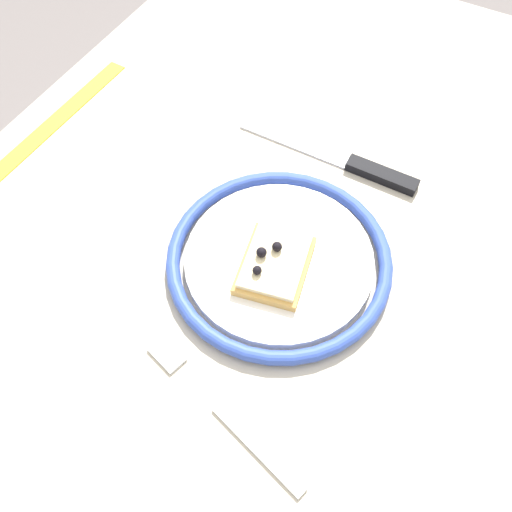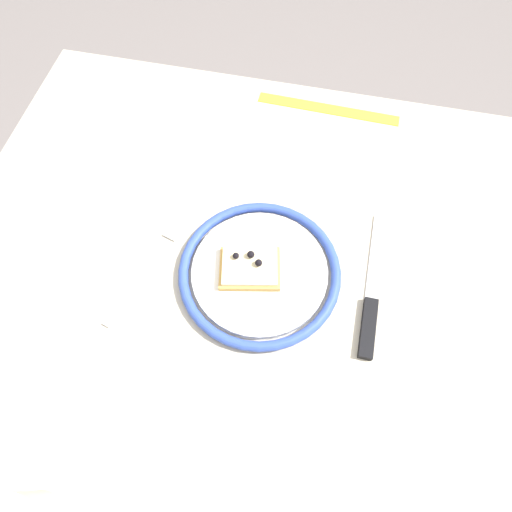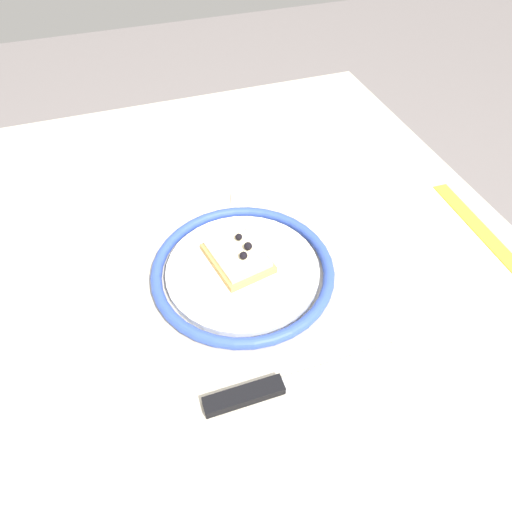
# 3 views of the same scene
# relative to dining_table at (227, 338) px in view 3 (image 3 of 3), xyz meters

# --- Properties ---
(ground_plane) EXTENTS (6.00, 6.00, 0.00)m
(ground_plane) POSITION_rel_dining_table_xyz_m (0.00, 0.00, -0.65)
(ground_plane) COLOR slate
(dining_table) EXTENTS (1.08, 0.90, 0.73)m
(dining_table) POSITION_rel_dining_table_xyz_m (0.00, 0.00, 0.00)
(dining_table) COLOR #BCB29E
(dining_table) RESTS_ON ground_plane
(plate) EXTENTS (0.25, 0.25, 0.02)m
(plate) POSITION_rel_dining_table_xyz_m (-0.04, 0.04, 0.09)
(plate) COLOR white
(plate) RESTS_ON dining_table
(pizza_slice_near) EXTENTS (0.10, 0.09, 0.03)m
(pizza_slice_near) POSITION_rel_dining_table_xyz_m (-0.05, 0.04, 0.10)
(pizza_slice_near) COLOR tan
(pizza_slice_near) RESTS_ON plate
(knife) EXTENTS (0.02, 0.24, 0.01)m
(knife) POSITION_rel_dining_table_xyz_m (0.13, 0.02, 0.09)
(knife) COLOR silver
(knife) RESTS_ON dining_table
(fork) EXTENTS (0.07, 0.20, 0.00)m
(fork) POSITION_rel_dining_table_xyz_m (-0.21, 0.01, 0.08)
(fork) COLOR silver
(fork) RESTS_ON dining_table
(measuring_tape) EXTENTS (0.27, 0.03, 0.00)m
(measuring_tape) POSITION_rel_dining_table_xyz_m (0.02, 0.40, 0.08)
(measuring_tape) COLOR yellow
(measuring_tape) RESTS_ON dining_table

